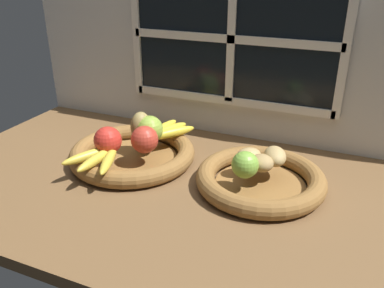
% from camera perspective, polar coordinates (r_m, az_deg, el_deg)
% --- Properties ---
extents(ground_plane, '(1.40, 0.90, 0.03)m').
position_cam_1_polar(ground_plane, '(1.08, 0.42, -4.93)').
color(ground_plane, brown).
extents(back_wall, '(1.40, 0.05, 0.55)m').
position_cam_1_polar(back_wall, '(1.24, 5.93, 13.49)').
color(back_wall, silver).
rests_on(back_wall, ground_plane).
extents(fruit_bowl_left, '(0.35, 0.35, 0.05)m').
position_cam_1_polar(fruit_bowl_left, '(1.14, -8.60, -1.46)').
color(fruit_bowl_left, brown).
rests_on(fruit_bowl_left, ground_plane).
extents(fruit_bowl_right, '(0.33, 0.33, 0.05)m').
position_cam_1_polar(fruit_bowl_right, '(1.01, 9.71, -5.10)').
color(fruit_bowl_right, brown).
rests_on(fruit_bowl_right, ground_plane).
extents(apple_red_right, '(0.07, 0.07, 0.07)m').
position_cam_1_polar(apple_red_right, '(1.07, -6.82, 0.64)').
color(apple_red_right, '#B73828').
rests_on(apple_red_right, fruit_bowl_left).
extents(apple_green_back, '(0.08, 0.08, 0.08)m').
position_cam_1_polar(apple_green_back, '(1.13, -6.13, 2.10)').
color(apple_green_back, '#8CAD3D').
rests_on(apple_green_back, fruit_bowl_left).
extents(apple_red_front, '(0.08, 0.08, 0.08)m').
position_cam_1_polar(apple_red_front, '(1.08, -11.98, 0.52)').
color(apple_red_front, red).
rests_on(apple_red_front, fruit_bowl_left).
extents(pear_brown, '(0.07, 0.08, 0.09)m').
position_cam_1_polar(pear_brown, '(1.14, -7.34, 2.49)').
color(pear_brown, olive).
rests_on(pear_brown, fruit_bowl_left).
extents(banana_bunch_front, '(0.15, 0.17, 0.03)m').
position_cam_1_polar(banana_bunch_front, '(1.05, -13.19, -1.88)').
color(banana_bunch_front, gold).
rests_on(banana_bunch_front, fruit_bowl_left).
extents(banana_bunch_back, '(0.12, 0.17, 0.03)m').
position_cam_1_polar(banana_bunch_back, '(1.18, -3.73, 1.86)').
color(banana_bunch_back, yellow).
rests_on(banana_bunch_back, fruit_bowl_left).
extents(potato_large, '(0.08, 0.08, 0.04)m').
position_cam_1_polar(potato_large, '(0.99, 9.90, -2.78)').
color(potato_large, '#A38451').
rests_on(potato_large, fruit_bowl_right).
extents(potato_oblong, '(0.08, 0.08, 0.04)m').
position_cam_1_polar(potato_oblong, '(1.03, 8.13, -1.66)').
color(potato_oblong, tan).
rests_on(potato_oblong, fruit_bowl_right).
extents(potato_back, '(0.08, 0.10, 0.04)m').
position_cam_1_polar(potato_back, '(1.03, 11.80, -1.72)').
color(potato_back, tan).
rests_on(potato_back, fruit_bowl_right).
extents(lime_near, '(0.07, 0.07, 0.07)m').
position_cam_1_polar(lime_near, '(0.95, 7.62, -2.97)').
color(lime_near, '#7AAD3D').
rests_on(lime_near, fruit_bowl_right).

